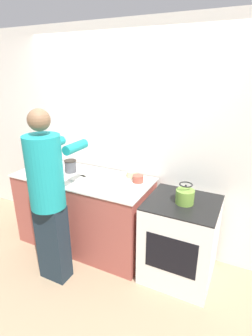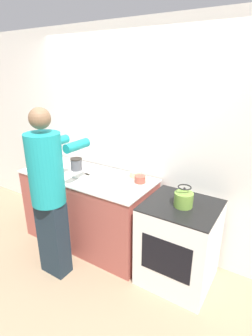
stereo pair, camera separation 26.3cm
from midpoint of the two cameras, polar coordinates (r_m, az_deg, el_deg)
ground_plane at (r=3.19m, az=-8.95°, el=-20.87°), size 12.00×12.00×0.00m
wall_back at (r=3.14m, az=-2.33°, el=5.89°), size 8.00×0.05×2.60m
counter at (r=3.33m, az=-11.33°, el=-9.25°), size 1.64×0.72×0.92m
oven at (r=2.85m, az=8.97°, el=-15.22°), size 0.70×0.66×0.88m
person at (r=2.67m, az=-19.28°, el=-5.48°), size 0.38×0.62×1.79m
cutting_board at (r=3.04m, az=-10.98°, el=-2.37°), size 0.36×0.23×0.02m
knife at (r=3.05m, az=-10.98°, el=-2.06°), size 0.21×0.09×0.01m
kettle at (r=2.56m, az=9.87°, el=-5.91°), size 0.18×0.18×0.20m
bowl_prep at (r=3.05m, az=-1.18°, el=-1.38°), size 0.13×0.13×0.07m
bowl_mixing at (r=2.91m, az=0.05°, el=-2.41°), size 0.12×0.12×0.08m
canister_jar at (r=3.28m, az=-14.26°, el=0.36°), size 0.15×0.15×0.15m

